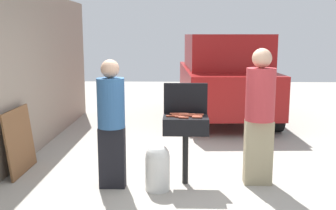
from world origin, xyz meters
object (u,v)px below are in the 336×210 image
(hot_dog_5, at_px, (184,115))
(parked_minivan, at_px, (223,76))
(hot_dog_8, at_px, (183,114))
(person_left, at_px, (111,119))
(hot_dog_2, at_px, (190,115))
(hot_dog_6, at_px, (171,116))
(hot_dog_4, at_px, (197,116))
(hot_dog_9, at_px, (177,115))
(propane_tank, at_px, (158,166))
(leaning_board, at_px, (20,141))
(hot_dog_10, at_px, (197,117))
(hot_dog_0, at_px, (175,114))
(hot_dog_3, at_px, (195,116))
(person_right, at_px, (260,112))
(hot_dog_7, at_px, (180,117))
(hot_dog_1, at_px, (184,118))
(bbq_grill, at_px, (186,127))
(hot_dog_12, at_px, (190,114))
(hot_dog_11, at_px, (199,115))

(hot_dog_5, relative_size, parked_minivan, 0.03)
(hot_dog_8, relative_size, person_left, 0.08)
(hot_dog_2, relative_size, hot_dog_6, 1.00)
(hot_dog_4, relative_size, hot_dog_9, 1.00)
(propane_tank, bearing_deg, hot_dog_6, 49.14)
(hot_dog_5, distance_m, hot_dog_9, 0.11)
(leaning_board, bearing_deg, hot_dog_10, -10.93)
(hot_dog_0, bearing_deg, hot_dog_3, -27.12)
(hot_dog_0, bearing_deg, person_right, -4.29)
(hot_dog_8, distance_m, person_right, 1.02)
(hot_dog_2, height_order, hot_dog_8, same)
(hot_dog_7, bearing_deg, hot_dog_1, -49.23)
(hot_dog_2, distance_m, parked_minivan, 4.56)
(propane_tank, height_order, person_right, person_right)
(hot_dog_10, bearing_deg, hot_dog_3, 105.30)
(person_left, relative_size, person_right, 0.93)
(hot_dog_4, relative_size, parked_minivan, 0.03)
(hot_dog_3, relative_size, hot_dog_6, 1.00)
(bbq_grill, height_order, hot_dog_9, hot_dog_9)
(person_right, bearing_deg, person_left, 13.52)
(hot_dog_12, height_order, parked_minivan, parked_minivan)
(hot_dog_10, distance_m, propane_tank, 0.82)
(hot_dog_3, distance_m, hot_dog_12, 0.13)
(hot_dog_3, xyz_separation_m, hot_dog_4, (0.03, -0.03, 0.00))
(hot_dog_6, height_order, propane_tank, hot_dog_6)
(hot_dog_4, xyz_separation_m, hot_dog_5, (-0.18, 0.11, 0.00))
(hot_dog_1, height_order, hot_dog_5, same)
(hot_dog_1, bearing_deg, hot_dog_8, 89.83)
(hot_dog_10, bearing_deg, person_left, -178.17)
(person_left, bearing_deg, bbq_grill, -1.42)
(hot_dog_2, height_order, hot_dog_6, same)
(bbq_grill, relative_size, hot_dog_5, 7.20)
(hot_dog_8, relative_size, person_right, 0.07)
(hot_dog_0, xyz_separation_m, hot_dog_3, (0.27, -0.14, 0.00))
(bbq_grill, xyz_separation_m, parked_minivan, (0.98, 4.46, 0.23))
(person_left, bearing_deg, propane_tank, -18.43)
(hot_dog_6, distance_m, leaning_board, 2.31)
(hot_dog_1, distance_m, hot_dog_10, 0.18)
(hot_dog_8, bearing_deg, hot_dog_11, -15.67)
(hot_dog_12, distance_m, propane_tank, 0.82)
(person_left, bearing_deg, parked_minivan, 56.59)
(hot_dog_9, bearing_deg, person_right, 1.10)
(hot_dog_5, height_order, hot_dog_10, same)
(hot_dog_0, xyz_separation_m, propane_tank, (-0.22, -0.35, -0.63))
(hot_dog_7, distance_m, hot_dog_11, 0.29)
(hot_dog_11, bearing_deg, person_right, -2.36)
(hot_dog_12, bearing_deg, leaning_board, 173.27)
(hot_dog_0, relative_size, hot_dog_5, 1.00)
(hot_dog_8, distance_m, propane_tank, 0.80)
(hot_dog_1, relative_size, hot_dog_4, 1.00)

